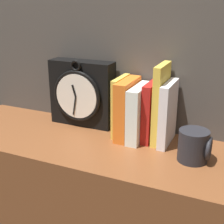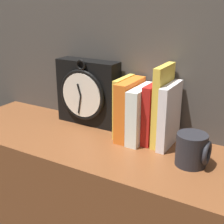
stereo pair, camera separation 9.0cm
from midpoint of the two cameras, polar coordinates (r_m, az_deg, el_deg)
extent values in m
cube|color=#47423D|center=(1.02, 1.92, 18.34)|extent=(6.00, 0.05, 2.60)
cube|color=black|center=(1.08, -7.82, 3.40)|extent=(0.22, 0.06, 0.22)
torus|color=black|center=(1.05, -8.92, 2.84)|extent=(0.18, 0.01, 0.18)
cylinder|color=white|center=(1.04, -9.01, 2.80)|extent=(0.15, 0.01, 0.15)
cube|color=black|center=(1.04, -9.46, 3.80)|extent=(0.02, 0.00, 0.04)
cube|color=black|center=(1.05, -9.32, 1.10)|extent=(0.02, 0.00, 0.06)
torus|color=black|center=(1.02, -9.23, 8.33)|extent=(0.04, 0.01, 0.04)
cube|color=gold|center=(0.99, -1.02, 1.05)|extent=(0.02, 0.12, 0.19)
cube|color=orange|center=(0.97, 0.18, 0.54)|extent=(0.04, 0.14, 0.19)
cube|color=white|center=(0.96, 2.34, -0.23)|extent=(0.04, 0.14, 0.17)
cube|color=#B11D18|center=(0.96, 4.48, 0.05)|extent=(0.03, 0.12, 0.18)
cube|color=yellow|center=(0.94, 6.20, 1.45)|extent=(0.02, 0.12, 0.24)
cube|color=white|center=(0.93, 7.51, -0.33)|extent=(0.03, 0.13, 0.19)
cylinder|color=#232328|center=(0.86, 11.75, -6.13)|extent=(0.08, 0.08, 0.09)
torus|color=#232328|center=(0.85, 14.43, -6.55)|extent=(0.01, 0.06, 0.06)
camera|label=1|loc=(0.04, -92.86, -1.04)|focal=50.00mm
camera|label=2|loc=(0.04, 87.14, 1.04)|focal=50.00mm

